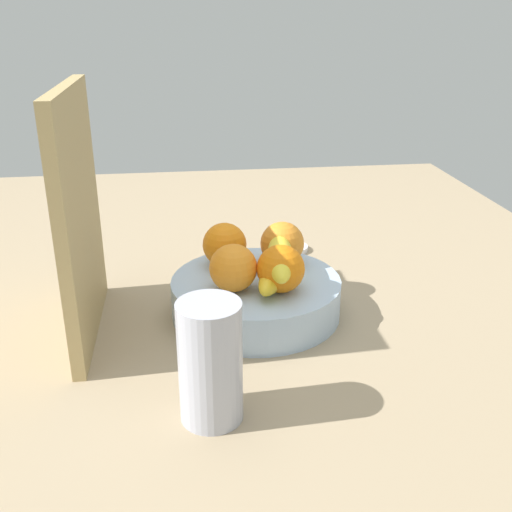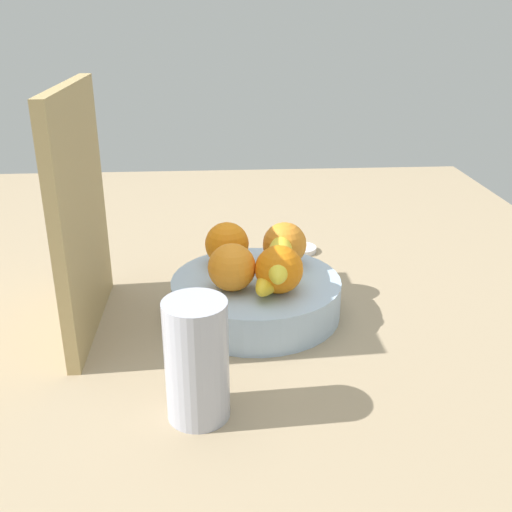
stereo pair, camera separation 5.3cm
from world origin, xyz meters
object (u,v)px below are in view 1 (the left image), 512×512
(fruit_bowl, at_px, (256,297))
(orange_front_right, at_px, (233,268))
(orange_back_left, at_px, (282,244))
(thermos_tumbler, at_px, (210,362))
(orange_front_left, at_px, (225,245))
(jar_lid, at_px, (293,248))
(orange_center, at_px, (281,269))
(banana_bunch, at_px, (279,264))
(cutting_board, at_px, (79,217))

(fruit_bowl, xyz_separation_m, orange_front_right, (-0.03, 0.04, 0.07))
(orange_back_left, bearing_deg, thermos_tumbler, 156.09)
(orange_front_left, relative_size, jar_lid, 1.18)
(orange_center, relative_size, orange_back_left, 1.00)
(fruit_bowl, relative_size, thermos_tumbler, 1.76)
(banana_bunch, relative_size, cutting_board, 0.49)
(banana_bunch, height_order, jar_lid, banana_bunch)
(banana_bunch, bearing_deg, orange_front_right, 104.21)
(fruit_bowl, height_order, orange_front_right, orange_front_right)
(fruit_bowl, height_order, banana_bunch, banana_bunch)
(orange_front_right, distance_m, thermos_tumbler, 0.23)
(banana_bunch, bearing_deg, cutting_board, 90.86)
(orange_back_left, height_order, cutting_board, cutting_board)
(orange_front_right, height_order, cutting_board, cutting_board)
(thermos_tumbler, bearing_deg, cutting_board, 35.76)
(orange_center, distance_m, banana_bunch, 0.03)
(orange_back_left, xyz_separation_m, jar_lid, (0.20, -0.06, -0.09))
(jar_lid, bearing_deg, banana_bunch, 164.49)
(fruit_bowl, height_order, cutting_board, cutting_board)
(cutting_board, xyz_separation_m, thermos_tumbler, (-0.23, -0.17, -0.10))
(orange_center, bearing_deg, orange_front_left, 34.82)
(banana_bunch, bearing_deg, orange_back_left, -13.95)
(orange_center, height_order, thermos_tumbler, thermos_tumbler)
(fruit_bowl, relative_size, cutting_board, 0.74)
(orange_front_left, bearing_deg, jar_lid, -38.21)
(orange_center, height_order, cutting_board, cutting_board)
(banana_bunch, relative_size, thermos_tumbler, 1.16)
(orange_front_left, xyz_separation_m, cutting_board, (-0.08, 0.21, 0.08))
(orange_back_left, bearing_deg, orange_front_left, 85.87)
(orange_front_right, distance_m, orange_center, 0.07)
(orange_front_left, relative_size, orange_front_right, 1.00)
(thermos_tumbler, bearing_deg, fruit_bowl, -18.84)
(orange_center, distance_m, thermos_tumbler, 0.24)
(orange_front_right, bearing_deg, orange_center, -100.03)
(orange_center, xyz_separation_m, cutting_board, (0.03, 0.29, 0.08))
(cutting_board, relative_size, jar_lid, 5.90)
(fruit_bowl, xyz_separation_m, orange_center, (-0.04, -0.03, 0.07))
(banana_bunch, height_order, cutting_board, cutting_board)
(fruit_bowl, xyz_separation_m, banana_bunch, (-0.01, -0.03, 0.06))
(fruit_bowl, bearing_deg, cutting_board, 94.03)
(cutting_board, height_order, jar_lid, cutting_board)
(jar_lid, bearing_deg, orange_front_left, 141.79)
(jar_lid, bearing_deg, orange_back_left, 163.95)
(orange_front_left, distance_m, orange_center, 0.13)
(orange_back_left, bearing_deg, banana_bunch, 166.05)
(thermos_tumbler, bearing_deg, orange_front_left, -7.68)
(orange_back_left, distance_m, banana_bunch, 0.07)
(orange_front_left, bearing_deg, orange_center, -145.18)
(banana_bunch, xyz_separation_m, thermos_tumbler, (-0.24, 0.12, -0.01))
(thermos_tumbler, bearing_deg, orange_back_left, -23.91)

